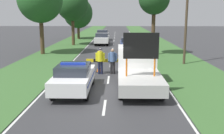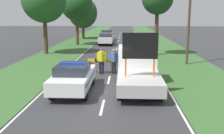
# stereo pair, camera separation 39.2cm
# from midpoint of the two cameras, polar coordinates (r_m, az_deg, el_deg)

# --- Properties ---
(ground_plane) EXTENTS (160.00, 160.00, 0.00)m
(ground_plane) POSITION_cam_midpoint_polar(r_m,az_deg,el_deg) (14.34, -0.45, -5.09)
(ground_plane) COLOR #333335
(lane_markings) EXTENTS (6.86, 70.75, 0.01)m
(lane_markings) POSITION_cam_midpoint_polar(r_m,az_deg,el_deg) (30.33, 1.27, 3.68)
(lane_markings) COLOR silver
(lane_markings) RESTS_ON ground
(grass_verge_left) EXTENTS (4.78, 120.00, 0.03)m
(grass_verge_left) POSITION_cam_midpoint_polar(r_m,az_deg,el_deg) (34.62, -8.35, 4.54)
(grass_verge_left) COLOR #38602D
(grass_verge_left) RESTS_ON ground
(grass_verge_right) EXTENTS (4.78, 120.00, 0.03)m
(grass_verge_right) POSITION_cam_midpoint_polar(r_m,az_deg,el_deg) (34.36, 11.30, 4.39)
(grass_verge_right) COLOR #38602D
(grass_verge_right) RESTS_ON ground
(police_car) EXTENTS (1.87, 4.70, 1.59)m
(police_car) POSITION_cam_midpoint_polar(r_m,az_deg,el_deg) (14.11, -7.59, -2.17)
(police_car) COLOR white
(police_car) RESTS_ON ground
(work_truck) EXTENTS (2.24, 5.59, 3.19)m
(work_truck) POSITION_cam_midpoint_polar(r_m,az_deg,el_deg) (14.97, 6.41, -0.28)
(work_truck) COLOR white
(work_truck) RESTS_ON ground
(road_barrier) EXTENTS (3.09, 0.08, 0.98)m
(road_barrier) POSITION_cam_midpoint_polar(r_m,az_deg,el_deg) (18.50, 0.03, 1.25)
(road_barrier) COLOR black
(road_barrier) RESTS_ON ground
(police_officer) EXTENTS (0.64, 0.41, 1.79)m
(police_officer) POSITION_cam_midpoint_polar(r_m,az_deg,el_deg) (18.06, -1.70, 1.81)
(police_officer) COLOR #191E38
(police_officer) RESTS_ON ground
(pedestrian_civilian) EXTENTS (0.63, 0.40, 1.75)m
(pedestrian_civilian) POSITION_cam_midpoint_polar(r_m,az_deg,el_deg) (18.06, 1.00, 1.69)
(pedestrian_civilian) COLOR #232326
(pedestrian_civilian) RESTS_ON ground
(traffic_cone_near_police) EXTENTS (0.44, 0.44, 0.61)m
(traffic_cone_near_police) POSITION_cam_midpoint_polar(r_m,az_deg,el_deg) (19.78, -7.97, 0.29)
(traffic_cone_near_police) COLOR black
(traffic_cone_near_police) RESTS_ON ground
(traffic_cone_centre_front) EXTENTS (0.52, 0.52, 0.72)m
(traffic_cone_centre_front) POSITION_cam_midpoint_polar(r_m,az_deg,el_deg) (17.64, 3.46, -0.79)
(traffic_cone_centre_front) COLOR black
(traffic_cone_centre_front) RESTS_ON ground
(traffic_cone_near_truck) EXTENTS (0.42, 0.42, 0.58)m
(traffic_cone_near_truck) POSITION_cam_midpoint_polar(r_m,az_deg,el_deg) (18.86, -1.94, -0.19)
(traffic_cone_near_truck) COLOR black
(traffic_cone_near_truck) RESTS_ON ground
(queued_car_sedan_black) EXTENTS (1.79, 4.33, 1.57)m
(queued_car_sedan_black) POSITION_cam_midpoint_polar(r_m,az_deg,el_deg) (23.29, 5.34, 3.31)
(queued_car_sedan_black) COLOR black
(queued_car_sedan_black) RESTS_ON ground
(queued_car_hatch_blue) EXTENTS (1.82, 4.08, 1.56)m
(queued_car_hatch_blue) POSITION_cam_midpoint_polar(r_m,az_deg,el_deg) (29.59, 4.74, 5.02)
(queued_car_hatch_blue) COLOR navy
(queued_car_hatch_blue) RESTS_ON ground
(queued_car_van_white) EXTENTS (1.86, 4.63, 1.59)m
(queued_car_van_white) POSITION_cam_midpoint_polar(r_m,az_deg,el_deg) (36.00, -0.98, 6.23)
(queued_car_van_white) COLOR silver
(queued_car_van_white) RESTS_ON ground
(queued_car_sedan_silver) EXTENTS (1.81, 4.37, 1.66)m
(queued_car_sedan_silver) POSITION_cam_midpoint_polar(r_m,az_deg,el_deg) (42.03, -0.80, 7.01)
(queued_car_sedan_silver) COLOR #B2B2B7
(queued_car_sedan_silver) RESTS_ON ground
(roadside_tree_near_left) EXTENTS (4.18, 4.18, 7.58)m
(roadside_tree_near_left) POSITION_cam_midpoint_polar(r_m,az_deg,el_deg) (35.55, -7.39, 13.38)
(roadside_tree_near_left) COLOR #4C3823
(roadside_tree_near_left) RESTS_ON ground
(roadside_tree_mid_left) EXTENTS (4.80, 4.80, 6.83)m
(roadside_tree_mid_left) POSITION_cam_midpoint_polar(r_m,az_deg,el_deg) (44.60, -6.10, 11.62)
(roadside_tree_mid_left) COLOR #4C3823
(roadside_tree_mid_left) RESTS_ON ground
(utility_pole) EXTENTS (1.20, 0.20, 8.55)m
(utility_pole) POSITION_cam_midpoint_polar(r_m,az_deg,el_deg) (22.20, 17.03, 11.74)
(utility_pole) COLOR #473828
(utility_pole) RESTS_ON ground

